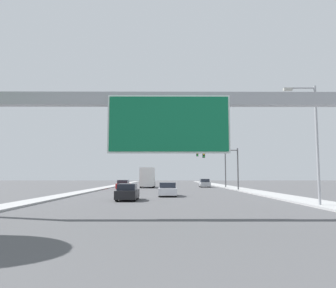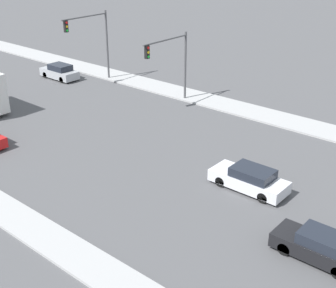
# 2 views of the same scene
# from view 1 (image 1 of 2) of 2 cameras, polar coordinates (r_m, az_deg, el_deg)

# --- Properties ---
(sidewalk_right) EXTENTS (3.00, 120.00, 0.15)m
(sidewalk_right) POSITION_cam_1_polar(r_m,az_deg,el_deg) (60.61, 10.62, -7.39)
(sidewalk_right) COLOR #A8A8A8
(sidewalk_right) RESTS_ON ground
(median_strip_left) EXTENTS (2.00, 120.00, 0.15)m
(median_strip_left) POSITION_cam_1_polar(r_m,az_deg,el_deg) (60.47, -10.49, -7.40)
(median_strip_left) COLOR #A8A8A8
(median_strip_left) RESTS_ON ground
(sign_gantry) EXTENTS (20.44, 0.73, 6.62)m
(sign_gantry) POSITION_cam_1_polar(r_m,az_deg,el_deg) (17.67, 0.14, 4.48)
(sign_gantry) COLOR #9EA0A5
(sign_gantry) RESTS_ON ground
(car_near_right) EXTENTS (1.85, 4.64, 1.42)m
(car_near_right) POSITION_cam_1_polar(r_m,az_deg,el_deg) (34.56, -0.07, -7.95)
(car_near_right) COLOR silver
(car_near_right) RESTS_ON ground
(car_far_right) EXTENTS (1.78, 4.37, 1.54)m
(car_far_right) POSITION_cam_1_polar(r_m,az_deg,el_deg) (61.80, 6.38, -6.82)
(car_far_right) COLOR #A5A8AD
(car_far_right) RESTS_ON ground
(car_far_left) EXTENTS (1.84, 4.71, 1.45)m
(car_far_left) POSITION_cam_1_polar(r_m,az_deg,el_deg) (53.11, -7.78, -7.05)
(car_far_left) COLOR red
(car_far_left) RESTS_ON ground
(car_far_center) EXTENTS (1.72, 4.24, 1.43)m
(car_far_center) POSITION_cam_1_polar(r_m,az_deg,el_deg) (28.91, -7.06, -8.37)
(car_far_center) COLOR black
(car_far_center) RESTS_ON ground
(truck_box_primary) EXTENTS (2.47, 7.41, 3.55)m
(truck_box_primary) POSITION_cam_1_polar(r_m,az_deg,el_deg) (59.45, -3.56, -5.86)
(truck_box_primary) COLOR navy
(truck_box_primary) RESTS_ON ground
(traffic_light_near_intersection) EXTENTS (5.47, 0.32, 6.13)m
(traffic_light_near_intersection) POSITION_cam_1_polar(r_m,az_deg,el_deg) (48.31, 9.97, -2.98)
(traffic_light_near_intersection) COLOR #4C4C4F
(traffic_light_near_intersection) RESTS_ON ground
(traffic_light_mid_block) EXTENTS (5.45, 0.32, 6.93)m
(traffic_light_mid_block) POSITION_cam_1_polar(r_m,az_deg,el_deg) (58.21, 8.34, -2.94)
(traffic_light_mid_block) COLOR #4C4C4F
(traffic_light_mid_block) RESTS_ON ground
(street_lamp_right) EXTENTS (2.30, 0.28, 8.44)m
(street_lamp_right) POSITION_cam_1_polar(r_m,az_deg,el_deg) (24.90, 23.93, 1.46)
(street_lamp_right) COLOR #9EA0A5
(street_lamp_right) RESTS_ON ground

